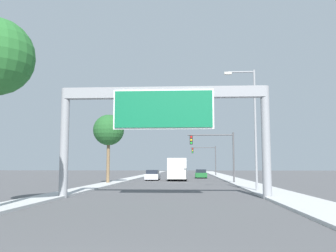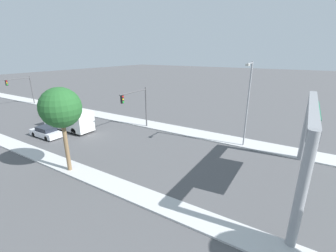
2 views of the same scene
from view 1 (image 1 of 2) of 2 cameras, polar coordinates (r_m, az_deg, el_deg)
sidewalk_right at (r=66.07m, az=8.66°, el=-7.69°), size 3.00×120.00×0.15m
median_strip_left at (r=66.38m, az=-4.47°, el=-7.73°), size 2.00×120.00×0.15m
sign_gantry at (r=23.95m, az=-0.68°, el=1.98°), size 13.45×0.73×7.09m
car_far_left at (r=52.77m, az=-2.34°, el=-7.53°), size 1.82×4.59×1.44m
car_far_center at (r=61.98m, az=5.03°, el=-7.29°), size 1.85×4.38×1.43m
truck_box_primary at (r=52.35m, az=1.49°, el=-6.59°), size 2.50×8.41×3.03m
traffic_light_near_intersection at (r=43.92m, az=7.61°, el=-3.36°), size 5.42×0.32×5.91m
traffic_light_mid_block at (r=73.86m, az=5.98°, el=-4.48°), size 4.97×0.32×5.87m
palm_tree_background at (r=43.24m, az=-9.03°, el=-0.67°), size 3.52×3.52×7.86m
street_lamp_right at (r=30.28m, az=12.65°, el=0.87°), size 2.47×0.28×9.68m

